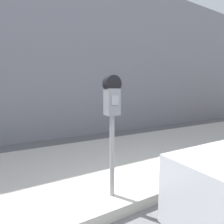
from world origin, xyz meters
The scene contains 3 objects.
sidewalk centered at (0.00, 2.20, 0.07)m, with size 24.00×2.80×0.15m.
building_facade centered at (0.00, 4.90, 2.72)m, with size 24.00×0.30×5.44m.
parking_meter centered at (-0.12, 1.07, 1.25)m, with size 0.21×0.15×1.53m.
Camera 1 is at (-1.15, -0.80, 1.48)m, focal length 28.00 mm.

